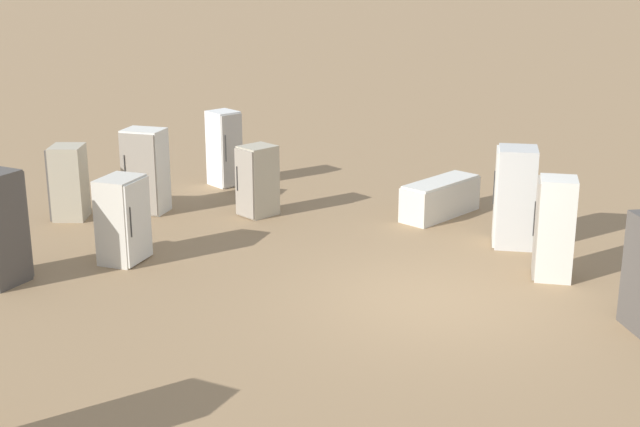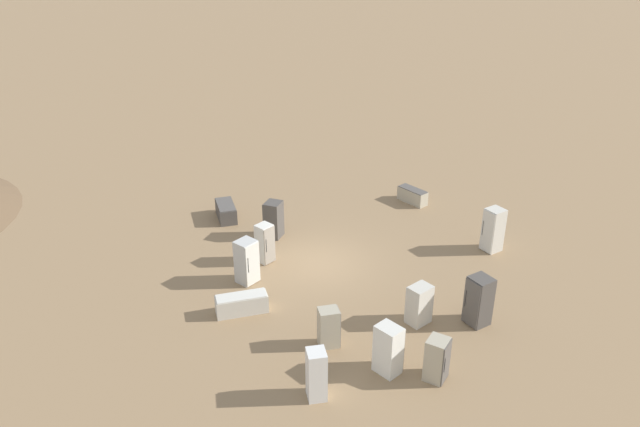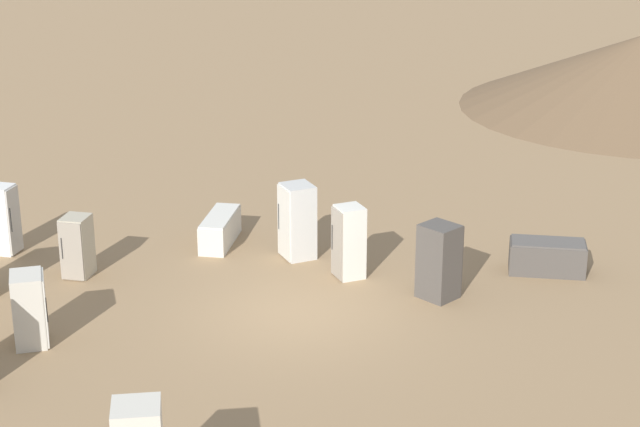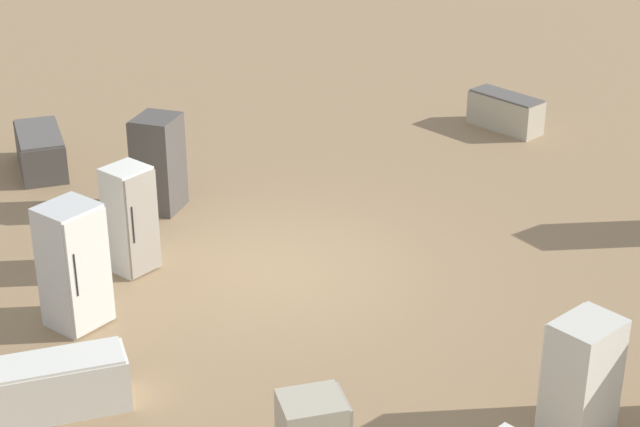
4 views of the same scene
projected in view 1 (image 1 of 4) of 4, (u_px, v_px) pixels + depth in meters
name	position (u px, v px, depth m)	size (l,w,h in m)	color
ground_plane	(433.00, 300.00, 13.60)	(1000.00, 1000.00, 0.00)	#937551
discarded_fridge_1	(440.00, 198.00, 17.74)	(1.54, 1.91, 0.73)	beige
discarded_fridge_2	(68.00, 182.00, 17.46)	(0.80, 0.78, 1.47)	#B2A88E
discarded_fridge_4	(224.00, 148.00, 19.88)	(0.83, 0.79, 1.68)	white
discarded_fridge_5	(123.00, 220.00, 15.08)	(1.00, 0.96, 1.48)	beige
discarded_fridge_6	(515.00, 197.00, 15.85)	(0.95, 0.94, 1.79)	silver
discarded_fridge_8	(145.00, 171.00, 17.86)	(0.94, 0.99, 1.70)	silver
discarded_fridge_11	(257.00, 181.00, 17.69)	(0.83, 0.88, 1.41)	#B2A88E
discarded_fridge_12	(554.00, 229.00, 14.28)	(0.80, 0.81, 1.68)	silver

